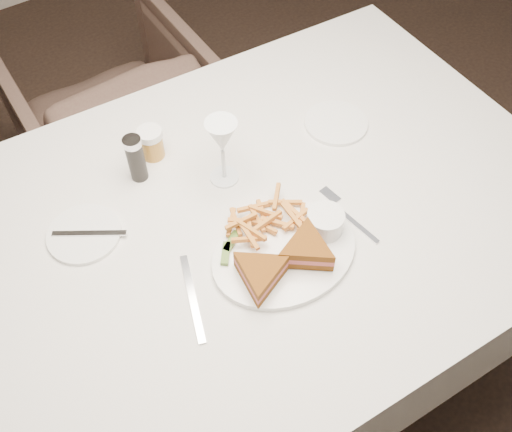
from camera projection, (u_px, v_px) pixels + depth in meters
The scene contains 4 objects.
ground at pixel (350, 332), 1.92m from camera, with size 5.00×5.00×0.00m, color black.
table at pixel (246, 297), 1.57m from camera, with size 1.51×1.01×0.75m, color silver.
chair_far at pixel (109, 103), 2.11m from camera, with size 0.65×0.61×0.67m, color #48352C.
table_setting at pixel (256, 216), 1.22m from camera, with size 0.83×0.63×0.18m.
Camera 1 is at (-0.74, -0.51, 1.76)m, focal length 40.00 mm.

